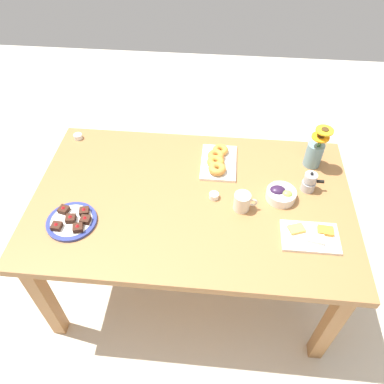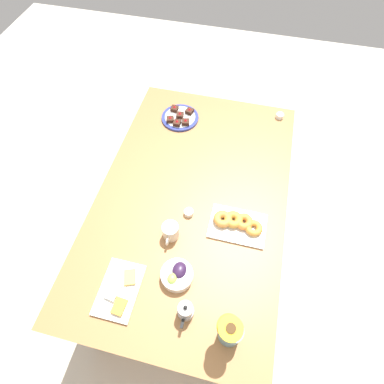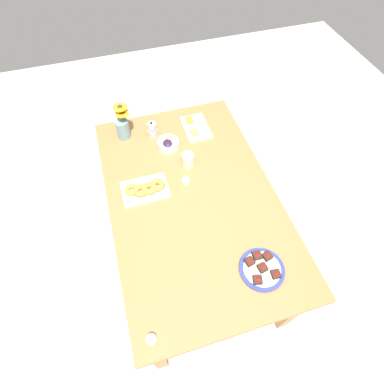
% 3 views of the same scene
% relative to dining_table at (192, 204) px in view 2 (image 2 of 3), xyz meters
% --- Properties ---
extents(ground_plane, '(6.00, 6.00, 0.00)m').
position_rel_dining_table_xyz_m(ground_plane, '(0.00, 0.00, -0.65)').
color(ground_plane, beige).
extents(dining_table, '(1.60, 1.00, 0.74)m').
position_rel_dining_table_xyz_m(dining_table, '(0.00, 0.00, 0.00)').
color(dining_table, '#9E6B3D').
rests_on(dining_table, ground_plane).
extents(coffee_mug, '(0.11, 0.08, 0.09)m').
position_rel_dining_table_xyz_m(coffee_mug, '(0.25, -0.05, 0.13)').
color(coffee_mug, silver).
rests_on(coffee_mug, dining_table).
extents(grape_bowl, '(0.15, 0.15, 0.07)m').
position_rel_dining_table_xyz_m(grape_bowl, '(0.44, 0.04, 0.12)').
color(grape_bowl, white).
rests_on(grape_bowl, dining_table).
extents(cheese_platter, '(0.26, 0.17, 0.03)m').
position_rel_dining_table_xyz_m(cheese_platter, '(0.56, -0.20, 0.10)').
color(cheese_platter, white).
rests_on(cheese_platter, dining_table).
extents(croissant_platter, '(0.19, 0.28, 0.05)m').
position_rel_dining_table_xyz_m(croissant_platter, '(0.12, 0.26, 0.11)').
color(croissant_platter, white).
rests_on(croissant_platter, dining_table).
extents(jam_cup_honey, '(0.05, 0.05, 0.03)m').
position_rel_dining_table_xyz_m(jam_cup_honey, '(0.11, 0.01, 0.10)').
color(jam_cup_honey, white).
rests_on(jam_cup_honey, dining_table).
extents(jam_cup_berry, '(0.05, 0.05, 0.03)m').
position_rel_dining_table_xyz_m(jam_cup_berry, '(-0.71, 0.41, 0.10)').
color(jam_cup_berry, white).
rests_on(jam_cup_berry, dining_table).
extents(dessert_plate, '(0.24, 0.24, 0.05)m').
position_rel_dining_table_xyz_m(dessert_plate, '(-0.55, -0.21, 0.10)').
color(dessert_plate, navy).
rests_on(dessert_plate, dining_table).
extents(flower_vase, '(0.10, 0.11, 0.25)m').
position_rel_dining_table_xyz_m(flower_vase, '(0.62, 0.31, 0.17)').
color(flower_vase, '#6B939E').
rests_on(flower_vase, dining_table).
extents(moka_pot, '(0.11, 0.07, 0.12)m').
position_rel_dining_table_xyz_m(moka_pot, '(0.58, 0.11, 0.13)').
color(moka_pot, '#B7B7BC').
rests_on(moka_pot, dining_table).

